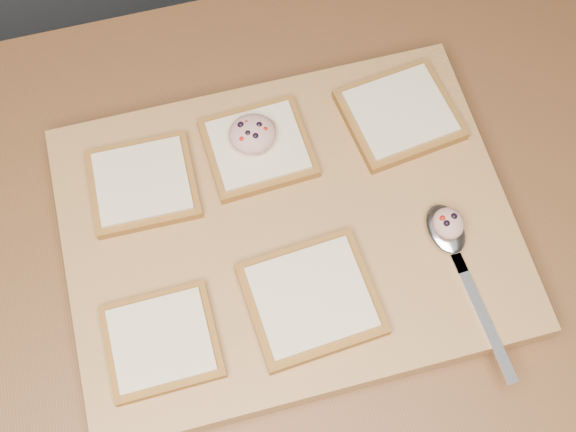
# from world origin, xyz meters

# --- Properties ---
(ground) EXTENTS (4.00, 4.00, 0.00)m
(ground) POSITION_xyz_m (0.00, 0.00, 0.00)
(ground) COLOR #515459
(ground) RESTS_ON ground
(island_counter) EXTENTS (2.00, 0.80, 0.90)m
(island_counter) POSITION_xyz_m (0.00, 0.00, 0.45)
(island_counter) COLOR slate
(island_counter) RESTS_ON ground
(cutting_board) EXTENTS (0.49, 0.37, 0.04)m
(cutting_board) POSITION_xyz_m (-0.05, 0.04, 0.92)
(cutting_board) COLOR tan
(cutting_board) RESTS_ON island_counter
(bread_far_left) EXTENTS (0.12, 0.11, 0.02)m
(bread_far_left) POSITION_xyz_m (-0.19, 0.13, 0.95)
(bread_far_left) COLOR #A06D29
(bread_far_left) RESTS_ON cutting_board
(bread_far_center) EXTENTS (0.12, 0.11, 0.02)m
(bread_far_center) POSITION_xyz_m (-0.06, 0.14, 0.95)
(bread_far_center) COLOR #A06D29
(bread_far_center) RESTS_ON cutting_board
(bread_far_right) EXTENTS (0.14, 0.13, 0.02)m
(bread_far_right) POSITION_xyz_m (0.11, 0.14, 0.95)
(bread_far_right) COLOR #A06D29
(bread_far_right) RESTS_ON cutting_board
(bread_near_left) EXTENTS (0.11, 0.10, 0.02)m
(bread_near_left) POSITION_xyz_m (-0.21, -0.06, 0.95)
(bread_near_left) COLOR #A06D29
(bread_near_left) RESTS_ON cutting_board
(bread_near_center) EXTENTS (0.14, 0.13, 0.02)m
(bread_near_center) POSITION_xyz_m (-0.05, -0.05, 0.95)
(bread_near_center) COLOR #A06D29
(bread_near_center) RESTS_ON cutting_board
(tuna_salad_dollop) EXTENTS (0.05, 0.05, 0.03)m
(tuna_salad_dollop) POSITION_xyz_m (-0.06, 0.14, 0.97)
(tuna_salad_dollop) COLOR #D59488
(tuna_salad_dollop) RESTS_ON bread_far_center
(spoon) EXTENTS (0.05, 0.21, 0.01)m
(spoon) POSITION_xyz_m (0.12, -0.03, 0.95)
(spoon) COLOR silver
(spoon) RESTS_ON cutting_board
(spoon_salad) EXTENTS (0.03, 0.04, 0.02)m
(spoon_salad) POSITION_xyz_m (0.12, -0.01, 0.96)
(spoon_salad) COLOR #D59488
(spoon_salad) RESTS_ON spoon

